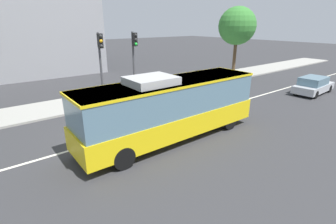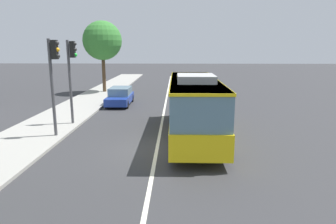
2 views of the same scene
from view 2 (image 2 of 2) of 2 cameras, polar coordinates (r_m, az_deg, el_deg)
ground_plane at (r=14.21m, az=-2.16°, el=-7.29°), size 160.00×160.00×0.00m
sidewalk_kerb at (r=16.18m, az=-27.74°, el=-6.02°), size 80.00×3.84×0.14m
lane_centre_line at (r=14.21m, az=-2.16°, el=-7.27°), size 76.00×0.16×0.01m
transit_bus at (r=16.00m, az=4.98°, el=1.60°), size 10.01×2.52×3.46m
sedan_blue at (r=25.57m, az=-9.16°, el=3.00°), size 4.52×1.85×1.46m
sedan_silver at (r=31.27m, az=4.16°, el=4.77°), size 4.58×2.00×1.46m
traffic_light_mid_block at (r=16.51m, az=-21.06°, el=7.31°), size 0.32×0.62×5.20m
traffic_light_far_corner at (r=19.00m, az=-18.00°, el=8.06°), size 0.33×0.62×5.20m
street_tree_kerbside_centre at (r=32.61m, az=-12.47°, el=13.19°), size 4.05×4.05×7.52m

